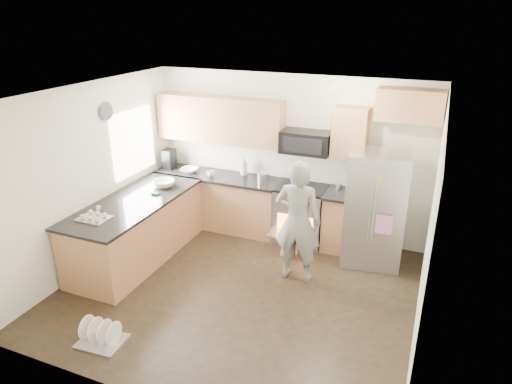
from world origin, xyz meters
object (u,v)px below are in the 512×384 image
at_px(dish_rack, 101,337).
at_px(person, 298,222).
at_px(stove_range, 302,202).
at_px(refrigerator, 374,209).

bearing_deg(dish_rack, person, 52.70).
bearing_deg(person, dish_rack, 49.64).
distance_m(stove_range, dish_rack, 3.53).
distance_m(refrigerator, dish_rack, 3.95).
distance_m(stove_range, refrigerator, 1.19).
relative_size(refrigerator, dish_rack, 3.22).
bearing_deg(refrigerator, person, -143.84).
height_order(refrigerator, person, person).
relative_size(stove_range, person, 1.04).
height_order(stove_range, refrigerator, stove_range).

